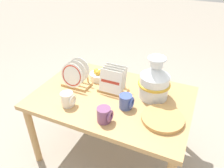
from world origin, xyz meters
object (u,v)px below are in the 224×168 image
dish_rack_square_plates (113,83)px  mug_cobalt_glaze (126,102)px  wicker_charger_stack (163,118)px  mug_plum_glaze (105,115)px  ceramic_vase (155,81)px  mug_cream_glaze (68,99)px  fruit_bowl (99,75)px  dish_rack_round_plates (75,77)px

dish_rack_square_plates → mug_cobalt_glaze: dish_rack_square_plates is taller
wicker_charger_stack → mug_plum_glaze: size_ratio=2.70×
dish_rack_square_plates → wicker_charger_stack: (0.44, -0.18, -0.06)m
ceramic_vase → dish_rack_square_plates: (-0.31, -0.05, -0.07)m
mug_cream_glaze → mug_plum_glaze: 0.32m
dish_rack_square_plates → mug_cobalt_glaze: 0.23m
mug_cream_glaze → mug_cobalt_glaze: bearing=20.3°
ceramic_vase → fruit_bowl: size_ratio=2.17×
mug_cobalt_glaze → wicker_charger_stack: bearing=-5.1°
dish_rack_square_plates → mug_cream_glaze: (-0.22, -0.30, -0.02)m
dish_rack_round_plates → mug_cream_glaze: size_ratio=2.19×
wicker_charger_stack → mug_plum_glaze: bearing=-154.5°
dish_rack_round_plates → mug_plum_glaze: 0.50m
wicker_charger_stack → mug_cobalt_glaze: 0.27m
ceramic_vase → wicker_charger_stack: 0.30m
fruit_bowl → ceramic_vase: bearing=-6.8°
mug_cream_glaze → mug_plum_glaze: size_ratio=1.00×
dish_rack_round_plates → fruit_bowl: 0.22m
dish_rack_square_plates → mug_cobalt_glaze: (0.17, -0.16, -0.02)m
fruit_bowl → wicker_charger_stack: bearing=-25.2°
dish_rack_square_plates → fruit_bowl: dish_rack_square_plates is taller
ceramic_vase → wicker_charger_stack: (0.13, -0.24, -0.13)m
mug_plum_glaze → fruit_bowl: size_ratio=0.68×
wicker_charger_stack → fruit_bowl: 0.69m
dish_rack_round_plates → fruit_bowl: bearing=54.9°
mug_plum_glaze → mug_cobalt_glaze: bearing=67.4°
mug_plum_glaze → dish_rack_square_plates: bearing=105.0°
dish_rack_round_plates → mug_cobalt_glaze: dish_rack_round_plates is taller
dish_rack_square_plates → mug_cream_glaze: bearing=-126.1°
dish_rack_square_plates → mug_plum_glaze: bearing=-75.0°
dish_rack_round_plates → mug_cobalt_glaze: size_ratio=2.19×
dish_rack_round_plates → mug_plum_glaze: dish_rack_round_plates is taller
mug_cream_glaze → dish_rack_round_plates: bearing=109.8°
dish_rack_square_plates → mug_cream_glaze: dish_rack_square_plates is taller
mug_cobalt_glaze → mug_cream_glaze: size_ratio=1.00×
wicker_charger_stack → mug_plum_glaze: mug_plum_glaze is taller
wicker_charger_stack → mug_plum_glaze: 0.39m
mug_plum_glaze → wicker_charger_stack: bearing=25.5°
mug_cobalt_glaze → mug_cream_glaze: 0.42m
dish_rack_round_plates → wicker_charger_stack: dish_rack_round_plates is taller
mug_plum_glaze → fruit_bowl: bearing=121.2°
mug_cream_glaze → fruit_bowl: bearing=85.2°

